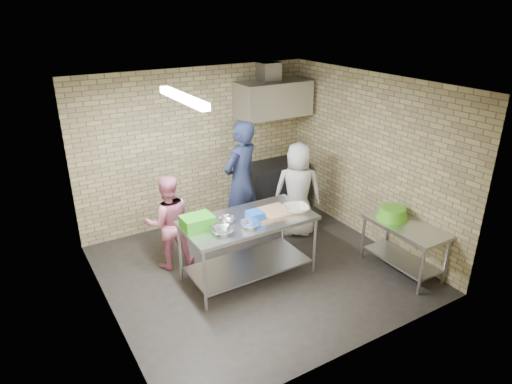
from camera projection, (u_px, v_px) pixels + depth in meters
floor at (257, 269)px, 6.66m from camera, size 4.20×4.20×0.00m
ceiling at (257, 85)px, 5.61m from camera, size 4.20×4.20×0.00m
back_wall at (197, 148)px, 7.72m from camera, size 4.20×0.06×2.70m
front_wall at (359, 248)px, 4.56m from camera, size 4.20×0.06×2.70m
left_wall at (100, 220)px, 5.14m from camera, size 0.06×4.00×2.70m
right_wall at (370, 159)px, 7.13m from camera, size 0.06×4.00×2.70m
prep_table at (248, 248)px, 6.34m from camera, size 1.83×0.91×0.91m
side_counter at (403, 248)px, 6.50m from camera, size 0.60×1.20×0.75m
stove at (273, 187)px, 8.43m from camera, size 1.20×0.70×0.90m
range_hood at (273, 99)px, 7.83m from camera, size 1.30×0.60×0.60m
hood_duct at (269, 71)px, 7.77m from camera, size 0.35×0.30×0.30m
wall_shelf at (281, 105)px, 8.19m from camera, size 0.80×0.20×0.04m
fluorescent_fixture at (183, 98)px, 5.16m from camera, size 0.10×1.25×0.08m
green_crate at (197, 222)px, 5.89m from camera, size 0.41×0.30×0.16m
blue_tub at (255, 216)px, 6.08m from camera, size 0.20×0.20×0.13m
cutting_board at (270, 213)px, 6.30m from camera, size 0.56×0.43×0.03m
mixing_bowl_a at (222, 231)px, 5.75m from camera, size 0.36×0.36×0.07m
mixing_bowl_b at (227, 220)px, 6.04m from camera, size 0.27×0.27×0.07m
mixing_bowl_c at (250, 225)px, 5.93m from camera, size 0.33×0.33×0.06m
ceramic_bowl at (296, 209)px, 6.36m from camera, size 0.44×0.44×0.09m
green_basin at (392, 213)px, 6.51m from camera, size 0.46×0.46×0.17m
bottle_red at (270, 101)px, 8.03m from camera, size 0.07×0.07×0.18m
bottle_green at (288, 99)px, 8.22m from camera, size 0.06×0.06×0.15m
man_navy at (241, 181)px, 7.22m from camera, size 0.85×0.71×1.99m
woman_pink at (168, 222)px, 6.51m from camera, size 0.77×0.65×1.43m
woman_white at (298, 190)px, 7.41m from camera, size 0.93×0.84×1.60m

